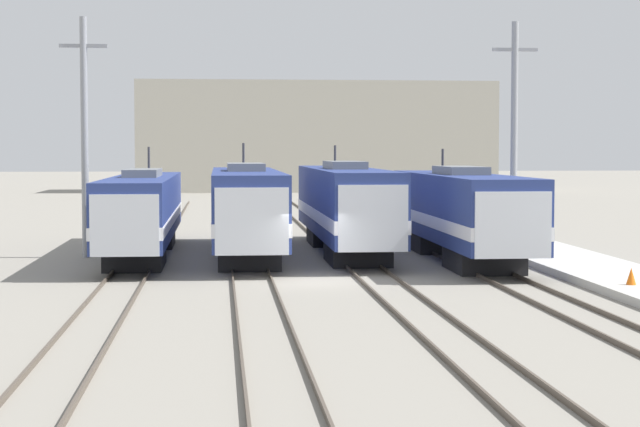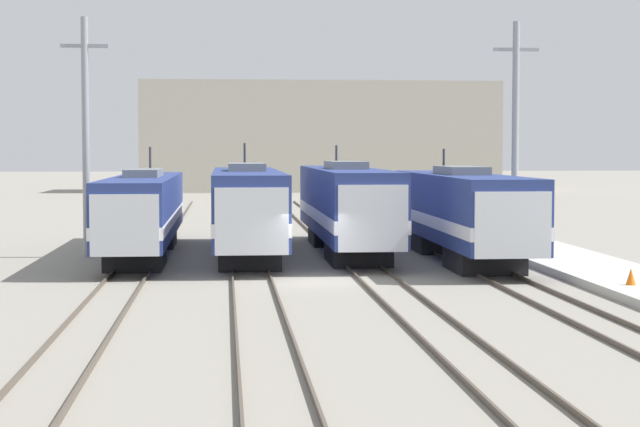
{
  "view_description": "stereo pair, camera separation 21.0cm",
  "coord_description": "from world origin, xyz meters",
  "px_view_note": "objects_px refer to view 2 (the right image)",
  "views": [
    {
      "loc": [
        -3.57,
        -39.41,
        4.93
      ],
      "look_at": [
        0.31,
        1.61,
        2.45
      ],
      "focal_mm": 60.0,
      "sensor_mm": 36.0,
      "label": 1
    },
    {
      "loc": [
        -3.36,
        -39.43,
        4.93
      ],
      "look_at": [
        0.31,
        1.61,
        2.45
      ],
      "focal_mm": 60.0,
      "sensor_mm": 36.0,
      "label": 2
    }
  ],
  "objects_px": {
    "locomotive_far_right": "(464,213)",
    "catenary_tower_left": "(86,134)",
    "traffic_cone": "(631,276)",
    "locomotive_far_left": "(143,212)",
    "locomotive_center_right": "(347,207)",
    "locomotive_center_left": "(247,209)",
    "catenary_tower_right": "(515,134)"
  },
  "relations": [
    {
      "from": "locomotive_center_left",
      "to": "catenary_tower_right",
      "type": "relative_size",
      "value": 1.7
    },
    {
      "from": "locomotive_center_right",
      "to": "locomotive_far_right",
      "type": "xyz_separation_m",
      "value": [
        4.71,
        -3.8,
        -0.09
      ]
    },
    {
      "from": "catenary_tower_right",
      "to": "catenary_tower_left",
      "type": "bearing_deg",
      "value": 180.0
    },
    {
      "from": "catenary_tower_left",
      "to": "catenary_tower_right",
      "type": "distance_m",
      "value": 19.89
    },
    {
      "from": "locomotive_center_left",
      "to": "locomotive_center_right",
      "type": "bearing_deg",
      "value": 12.34
    },
    {
      "from": "locomotive_center_left",
      "to": "locomotive_far_right",
      "type": "xyz_separation_m",
      "value": [
        9.43,
        -2.77,
        -0.06
      ]
    },
    {
      "from": "locomotive_center_right",
      "to": "catenary_tower_right",
      "type": "height_order",
      "value": "catenary_tower_right"
    },
    {
      "from": "locomotive_far_right",
      "to": "traffic_cone",
      "type": "bearing_deg",
      "value": -72.56
    },
    {
      "from": "locomotive_far_left",
      "to": "locomotive_far_right",
      "type": "xyz_separation_m",
      "value": [
        14.14,
        -3.26,
        0.07
      ]
    },
    {
      "from": "locomotive_center_right",
      "to": "catenary_tower_right",
      "type": "relative_size",
      "value": 1.74
    },
    {
      "from": "locomotive_center_right",
      "to": "traffic_cone",
      "type": "xyz_separation_m",
      "value": [
        8.1,
        -14.57,
        -1.65
      ]
    },
    {
      "from": "catenary_tower_right",
      "to": "locomotive_center_left",
      "type": "bearing_deg",
      "value": -177.47
    },
    {
      "from": "catenary_tower_left",
      "to": "traffic_cone",
      "type": "relative_size",
      "value": 18.66
    },
    {
      "from": "locomotive_far_left",
      "to": "locomotive_center_right",
      "type": "relative_size",
      "value": 1.04
    },
    {
      "from": "catenary_tower_right",
      "to": "locomotive_far_left",
      "type": "bearing_deg",
      "value": -179.75
    },
    {
      "from": "traffic_cone",
      "to": "catenary_tower_left",
      "type": "bearing_deg",
      "value": 144.93
    },
    {
      "from": "locomotive_center_left",
      "to": "locomotive_center_right",
      "type": "height_order",
      "value": "locomotive_center_left"
    },
    {
      "from": "locomotive_far_left",
      "to": "catenary_tower_left",
      "type": "relative_size",
      "value": 1.81
    },
    {
      "from": "catenary_tower_right",
      "to": "traffic_cone",
      "type": "height_order",
      "value": "catenary_tower_right"
    },
    {
      "from": "locomotive_center_left",
      "to": "catenary_tower_left",
      "type": "bearing_deg",
      "value": 175.61
    },
    {
      "from": "locomotive_far_right",
      "to": "catenary_tower_left",
      "type": "xyz_separation_m",
      "value": [
        -16.7,
        3.33,
        3.49
      ]
    },
    {
      "from": "locomotive_far_right",
      "to": "locomotive_far_left",
      "type": "bearing_deg",
      "value": 167.03
    },
    {
      "from": "locomotive_center_left",
      "to": "traffic_cone",
      "type": "height_order",
      "value": "locomotive_center_left"
    },
    {
      "from": "catenary_tower_left",
      "to": "catenary_tower_right",
      "type": "relative_size",
      "value": 1.0
    },
    {
      "from": "catenary_tower_left",
      "to": "catenary_tower_right",
      "type": "xyz_separation_m",
      "value": [
        19.89,
        0.0,
        0.0
      ]
    },
    {
      "from": "locomotive_center_left",
      "to": "locomotive_center_right",
      "type": "xyz_separation_m",
      "value": [
        4.71,
        1.03,
        0.03
      ]
    },
    {
      "from": "locomotive_far_left",
      "to": "catenary_tower_right",
      "type": "bearing_deg",
      "value": 0.25
    },
    {
      "from": "locomotive_far_right",
      "to": "catenary_tower_right",
      "type": "bearing_deg",
      "value": 46.22
    },
    {
      "from": "locomotive_far_right",
      "to": "traffic_cone",
      "type": "distance_m",
      "value": 11.39
    },
    {
      "from": "locomotive_center_right",
      "to": "traffic_cone",
      "type": "height_order",
      "value": "locomotive_center_right"
    },
    {
      "from": "catenary_tower_right",
      "to": "traffic_cone",
      "type": "xyz_separation_m",
      "value": [
        0.19,
        -14.1,
        -5.05
      ]
    },
    {
      "from": "locomotive_far_left",
      "to": "traffic_cone",
      "type": "relative_size",
      "value": 33.78
    }
  ]
}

